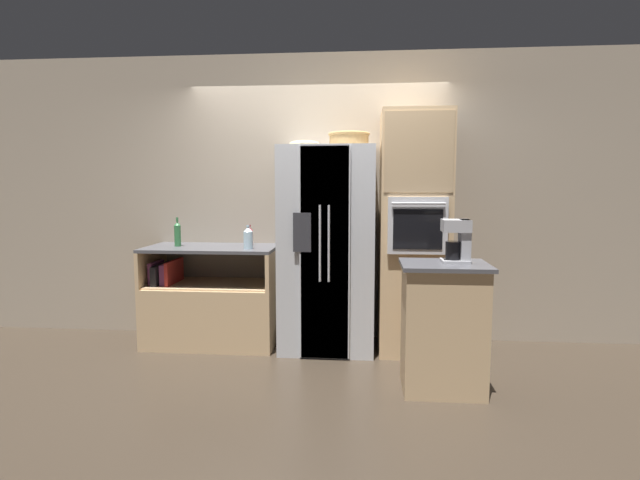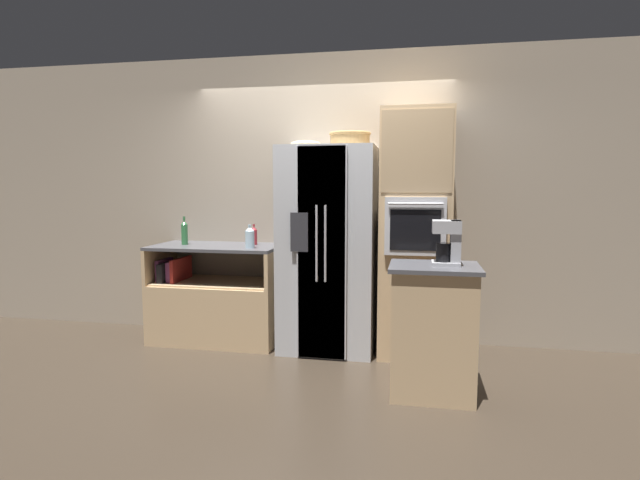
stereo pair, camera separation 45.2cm
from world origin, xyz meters
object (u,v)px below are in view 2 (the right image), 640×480
at_px(refrigerator, 328,249).
at_px(fruit_bowl, 306,144).
at_px(bottle_wide, 184,232).
at_px(coffee_maker, 449,241).
at_px(bottle_tall, 250,237).
at_px(bottle_short, 254,235).
at_px(wicker_basket, 350,139).
at_px(wall_oven, 415,234).

distance_m(refrigerator, fruit_bowl, 0.99).
relative_size(bottle_wide, coffee_maker, 0.87).
bearing_deg(fruit_bowl, coffee_maker, -35.02).
xyz_separation_m(bottle_tall, bottle_short, (-0.05, 0.26, -0.01)).
distance_m(bottle_short, bottle_wide, 0.68).
bearing_deg(fruit_bowl, bottle_tall, -166.54).
distance_m(fruit_bowl, bottle_tall, 1.00).
xyz_separation_m(refrigerator, wicker_basket, (0.19, 0.03, 1.01)).
bearing_deg(wall_oven, fruit_bowl, -178.93).
bearing_deg(fruit_bowl, bottle_short, 165.95).
bearing_deg(bottle_wide, bottle_short, 10.45).
bearing_deg(fruit_bowl, wicker_basket, 4.07).
relative_size(wall_oven, bottle_short, 10.80).
distance_m(wall_oven, fruit_bowl, 1.29).
bearing_deg(refrigerator, bottle_tall, -170.56).
relative_size(bottle_tall, bottle_short, 1.09).
bearing_deg(bottle_short, wicker_basket, -6.53).
height_order(bottle_wide, coffee_maker, coffee_maker).
bearing_deg(refrigerator, bottle_wide, 179.36).
distance_m(fruit_bowl, bottle_short, 1.04).
distance_m(wicker_basket, bottle_tall, 1.29).
distance_m(fruit_bowl, bottle_wide, 1.48).
relative_size(wicker_basket, bottle_wide, 1.36).
bearing_deg(wicker_basket, fruit_bowl, -175.93).
xyz_separation_m(wicker_basket, bottle_wide, (-1.63, -0.01, -0.88)).
xyz_separation_m(bottle_short, bottle_wide, (-0.67, -0.12, 0.03)).
height_order(refrigerator, bottle_wide, refrigerator).
xyz_separation_m(wicker_basket, coffee_maker, (0.84, -0.90, -0.81)).
height_order(bottle_short, bottle_wide, bottle_wide).
relative_size(refrigerator, fruit_bowl, 6.85).
bearing_deg(wicker_basket, wall_oven, -0.98).
distance_m(bottle_tall, bottle_short, 0.26).
height_order(fruit_bowl, coffee_maker, fruit_bowl).
height_order(wall_oven, bottle_short, wall_oven).
distance_m(wicker_basket, fruit_bowl, 0.41).
bearing_deg(wicker_basket, bottle_short, 173.47).
xyz_separation_m(wall_oven, wicker_basket, (-0.60, 0.01, 0.85)).
xyz_separation_m(refrigerator, bottle_tall, (-0.72, -0.12, 0.11)).
height_order(fruit_bowl, bottle_tall, fruit_bowl).
xyz_separation_m(wicker_basket, bottle_short, (-0.96, 0.11, -0.91)).
relative_size(bottle_short, bottle_wide, 0.73).
xyz_separation_m(fruit_bowl, bottle_tall, (-0.51, -0.12, -0.85)).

